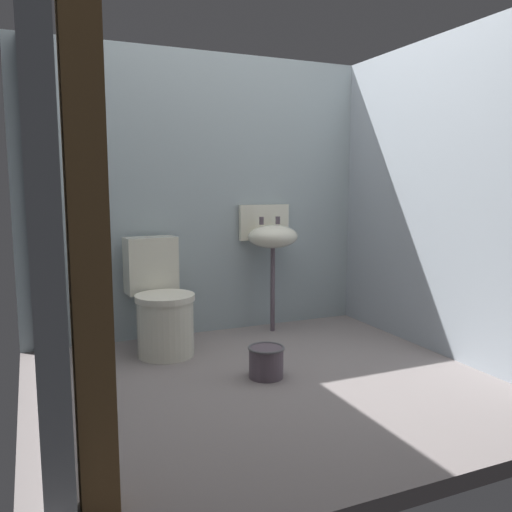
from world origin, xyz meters
TOP-DOWN VIEW (x-y plane):
  - ground_plane at (0.00, 0.00)m, footprint 2.84×2.56m
  - wall_back at (0.00, 1.13)m, footprint 2.84×0.10m
  - wall_left at (-1.27, 0.10)m, footprint 0.10×2.36m
  - wall_right at (1.27, 0.10)m, footprint 0.10×2.36m
  - wooden_door_post at (-1.13, -0.93)m, footprint 0.13×0.13m
  - toilet_near_wall at (-0.51, 0.73)m, footprint 0.43×0.62m
  - sink at (0.41, 0.92)m, footprint 0.42×0.35m
  - bucket at (-0.05, 0.00)m, footprint 0.22×0.22m

SIDE VIEW (x-z plane):
  - ground_plane at x=0.00m, z-range -0.08..0.00m
  - bucket at x=-0.05m, z-range 0.00..0.19m
  - toilet_near_wall at x=-0.51m, z-range -0.07..0.71m
  - sink at x=0.41m, z-range 0.26..1.25m
  - wall_back at x=0.00m, z-range 0.00..2.13m
  - wall_left at x=-1.27m, z-range 0.00..2.13m
  - wall_right at x=1.27m, z-range 0.00..2.13m
  - wooden_door_post at x=-1.13m, z-range 0.00..2.13m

